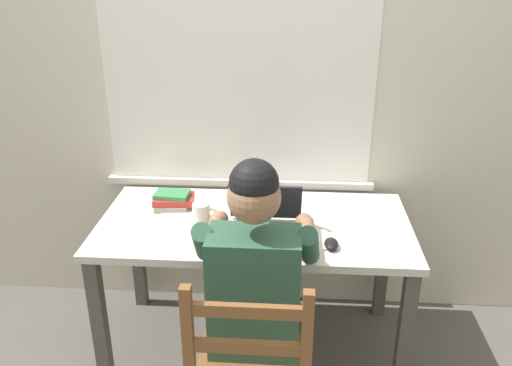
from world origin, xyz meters
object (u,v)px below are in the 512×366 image
object	(u,v)px
laptop	(264,225)
coffee_mug_dark	(240,197)
computer_mouse	(331,244)
book_stack_main	(173,200)
seated_person	(256,282)
desk	(254,239)
coffee_mug_white	(202,214)

from	to	relation	value
laptop	coffee_mug_dark	distance (m)	0.32
computer_mouse	book_stack_main	bearing A→B (deg)	155.92
coffee_mug_dark	book_stack_main	world-z (taller)	coffee_mug_dark
laptop	seated_person	bearing A→B (deg)	-92.26
seated_person	coffee_mug_dark	xyz separation A→B (m)	(-0.12, 0.61, 0.08)
desk	coffee_mug_dark	size ratio (longest dim) A/B	12.56
coffee_mug_white	book_stack_main	distance (m)	0.23
seated_person	book_stack_main	size ratio (longest dim) A/B	6.00
desk	coffee_mug_dark	xyz separation A→B (m)	(-0.08, 0.17, 0.14)
computer_mouse	book_stack_main	world-z (taller)	book_stack_main
book_stack_main	computer_mouse	bearing A→B (deg)	-24.08
coffee_mug_dark	seated_person	bearing A→B (deg)	-78.58
seated_person	computer_mouse	size ratio (longest dim) A/B	12.33
seated_person	laptop	bearing A→B (deg)	87.74
desk	coffee_mug_white	xyz separation A→B (m)	(-0.24, -0.03, 0.14)
seated_person	laptop	distance (m)	0.33
seated_person	laptop	size ratio (longest dim) A/B	3.72
seated_person	computer_mouse	bearing A→B (deg)	36.60
seated_person	laptop	world-z (taller)	seated_person
seated_person	desk	bearing A→B (deg)	95.18
laptop	coffee_mug_dark	size ratio (longest dim) A/B	2.86
desk	computer_mouse	size ratio (longest dim) A/B	14.52
coffee_mug_dark	book_stack_main	xyz separation A→B (m)	(-0.33, -0.05, -0.00)
seated_person	book_stack_main	distance (m)	0.73
computer_mouse	seated_person	bearing A→B (deg)	-143.40
computer_mouse	coffee_mug_white	xyz separation A→B (m)	(-0.59, 0.18, 0.03)
desk	seated_person	xyz separation A→B (m)	(0.04, -0.44, 0.05)
coffee_mug_white	desk	bearing A→B (deg)	8.22
seated_person	coffee_mug_dark	size ratio (longest dim) A/B	10.66
coffee_mug_white	coffee_mug_dark	xyz separation A→B (m)	(0.16, 0.21, -0.01)
coffee_mug_white	laptop	bearing A→B (deg)	-16.20
desk	coffee_mug_white	distance (m)	0.28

